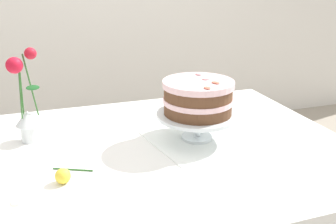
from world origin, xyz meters
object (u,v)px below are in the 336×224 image
dining_table (150,175)px  layer_cake (198,97)px  cake_stand (197,117)px  flower_vase (26,106)px  fallen_rose (63,176)px

dining_table → layer_cake: (0.19, 0.04, 0.25)m
layer_cake → dining_table: bearing=-168.2°
dining_table → cake_stand: bearing=11.8°
cake_stand → layer_cake: size_ratio=1.18×
flower_vase → dining_table: bearing=-29.1°
cake_stand → fallen_rose: 0.50m
layer_cake → flower_vase: 0.59m
dining_table → fallen_rose: 0.33m
layer_cake → flower_vase: size_ratio=0.74×
cake_stand → dining_table: bearing=-168.2°
fallen_rose → dining_table: bearing=21.9°
dining_table → layer_cake: size_ratio=5.68×
dining_table → flower_vase: 0.49m
cake_stand → flower_vase: (-0.57, 0.17, 0.05)m
dining_table → flower_vase: flower_vase is taller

